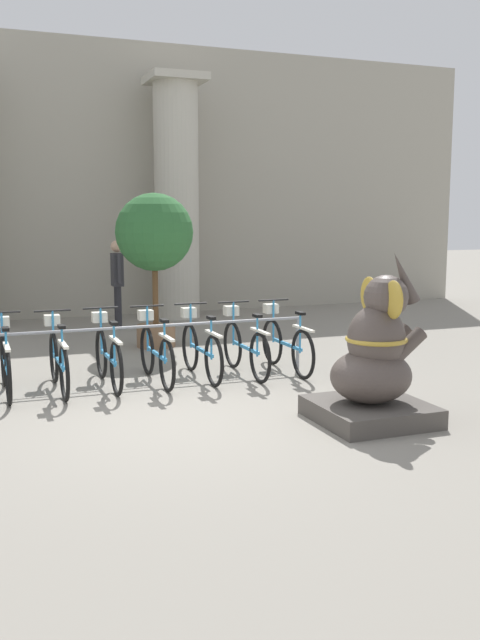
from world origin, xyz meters
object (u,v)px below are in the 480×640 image
bicycle_4 (156,352)px  bicycle_7 (286,343)px  bicycle_3 (108,355)px  bicycle_6 (245,346)px  bicycle_5 (201,349)px  elephant_statue (375,365)px  bicycle_2 (58,360)px  bicycle_1 (5,363)px  person_pedestrian (117,276)px  potted_tree (154,240)px

bicycle_4 → bicycle_7: (1.94, 0.01, 0.00)m
bicycle_3 → bicycle_6: same height
bicycle_6 → bicycle_7: bearing=0.8°
bicycle_5 → elephant_statue: bearing=-67.2°
bicycle_7 → bicycle_5: bearing=178.9°
bicycle_2 → elephant_statue: (3.06, -2.63, 0.22)m
bicycle_5 → bicycle_6: bearing=-3.0°
bicycle_1 → bicycle_3: bearing=-0.7°
bicycle_1 → bicycle_4: (1.94, -0.04, 0.00)m
bicycle_2 → bicycle_4: same height
bicycle_2 → bicycle_4: bearing=0.9°
bicycle_3 → elephant_statue: 3.61m
bicycle_1 → bicycle_2: (0.65, -0.06, 0.00)m
bicycle_4 → elephant_statue: bearing=-56.2°
bicycle_2 → bicycle_7: (3.23, 0.03, 0.00)m
bicycle_2 → bicycle_7: bearing=0.5°
bicycle_2 → bicycle_5: 1.94m
bicycle_1 → bicycle_7: 3.87m
bicycle_5 → elephant_statue: (1.13, -2.68, 0.22)m
elephant_statue → person_pedestrian: size_ratio=1.07×
bicycle_2 → bicycle_5: (1.94, 0.05, 0.00)m
bicycle_1 → person_pedestrian: 5.27m
potted_tree → bicycle_2: bearing=-127.0°
potted_tree → bicycle_6: bearing=-76.4°
bicycle_2 → bicycle_7: 3.23m
bicycle_5 → person_pedestrian: 4.72m
bicycle_1 → bicycle_6: size_ratio=1.00×
bicycle_4 → bicycle_5: (0.65, 0.03, 0.00)m
bicycle_2 → potted_tree: size_ratio=0.67×
bicycle_1 → bicycle_5: same height
bicycle_1 → elephant_statue: bearing=-36.0°
person_pedestrian → bicycle_2: bearing=-110.2°
person_pedestrian → potted_tree: (0.22, -2.12, 0.78)m
bicycle_1 → person_pedestrian: size_ratio=1.00×
bicycle_7 → elephant_statue: bearing=-93.5°
bicycle_2 → potted_tree: potted_tree is taller
bicycle_2 → person_pedestrian: 5.07m
bicycle_7 → person_pedestrian: 4.97m
bicycle_1 → bicycle_4: size_ratio=1.00×
bicycle_5 → person_pedestrian: size_ratio=1.00×
bicycle_6 → potted_tree: potted_tree is taller
bicycle_3 → bicycle_6: (1.94, -0.03, 0.00)m
bicycle_5 → bicycle_7: (1.29, -0.03, 0.00)m
person_pedestrian → potted_tree: size_ratio=0.67×
bicycle_5 → bicycle_6: same height
bicycle_5 → elephant_statue: 2.92m
bicycle_4 → bicycle_5: size_ratio=1.00×
bicycle_5 → bicycle_6: (0.65, -0.03, 0.00)m
bicycle_3 → elephant_statue: size_ratio=0.93×
bicycle_7 → bicycle_2: bearing=-179.5°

